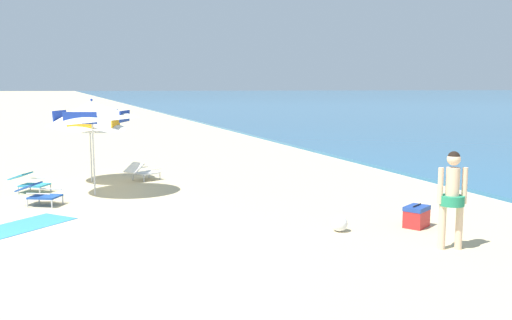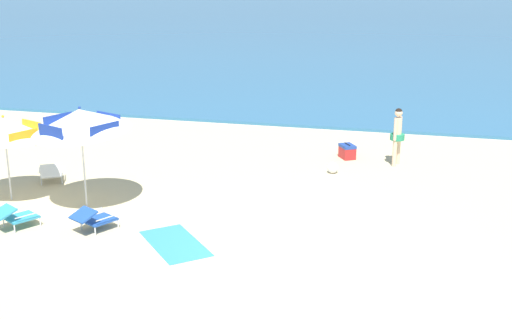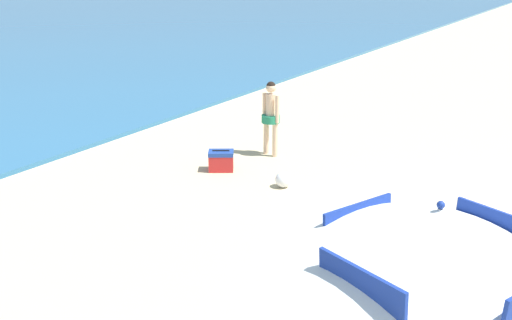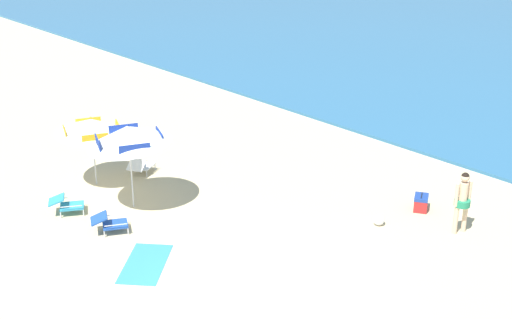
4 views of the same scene
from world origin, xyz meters
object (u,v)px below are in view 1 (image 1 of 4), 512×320
object	(u,v)px
lounge_chair_beside_umbrella	(30,182)
lounge_chair_facing_sea	(142,171)
beach_umbrella_striped_second	(90,119)
beach_umbrella_striped_main	(92,112)
person_standing_near_shore	(452,193)
beach_towel	(24,226)
beach_ball	(340,224)
cooler_box	(416,216)
lounge_chair_under_umbrella	(39,193)

from	to	relation	value
lounge_chair_beside_umbrella	lounge_chair_facing_sea	bearing A→B (deg)	107.25
beach_umbrella_striped_second	lounge_chair_beside_umbrella	size ratio (longest dim) A/B	2.72
beach_umbrella_striped_main	person_standing_near_shore	size ratio (longest dim) A/B	1.91
beach_umbrella_striped_second	person_standing_near_shore	world-z (taller)	beach_umbrella_striped_second
lounge_chair_facing_sea	beach_umbrella_striped_second	bearing A→B (deg)	-100.70
person_standing_near_shore	beach_towel	xyz separation A→B (m)	(-3.91, -6.57, -0.91)
beach_umbrella_striped_second	beach_ball	distance (m)	8.18
beach_umbrella_striped_main	lounge_chair_beside_umbrella	bearing A→B (deg)	-118.57
lounge_chair_facing_sea	beach_towel	size ratio (longest dim) A/B	0.57
lounge_chair_facing_sea	beach_towel	world-z (taller)	lounge_chair_facing_sea
lounge_chair_facing_sea	beach_umbrella_striped_main	bearing A→B (deg)	-38.80
lounge_chair_beside_umbrella	beach_towel	size ratio (longest dim) A/B	0.56
beach_umbrella_striped_main	person_standing_near_shore	world-z (taller)	beach_umbrella_striped_main
beach_umbrella_striped_main	beach_ball	xyz separation A→B (m)	(5.03, 3.97, -1.87)
lounge_chair_facing_sea	lounge_chair_beside_umbrella	bearing A→B (deg)	-72.75
person_standing_near_shore	beach_ball	xyz separation A→B (m)	(-1.57, -1.16, -0.77)
person_standing_near_shore	lounge_chair_facing_sea	bearing A→B (deg)	-155.66
beach_umbrella_striped_second	beach_ball	bearing A→B (deg)	29.41
person_standing_near_shore	cooler_box	size ratio (longest dim) A/B	2.63
beach_umbrella_striped_main	person_standing_near_shore	xyz separation A→B (m)	(6.60, 5.13, -1.10)
beach_umbrella_striped_second	lounge_chair_under_umbrella	xyz separation A→B (m)	(2.80, -1.25, -1.45)
lounge_chair_beside_umbrella	lounge_chair_facing_sea	distance (m)	3.01
beach_umbrella_striped_main	beach_towel	world-z (taller)	beach_umbrella_striped_main
lounge_chair_beside_umbrella	lounge_chair_facing_sea	size ratio (longest dim) A/B	0.98
beach_ball	beach_towel	world-z (taller)	beach_ball
beach_ball	beach_towel	bearing A→B (deg)	-113.39
beach_towel	beach_umbrella_striped_main	bearing A→B (deg)	151.83
beach_umbrella_striped_second	cooler_box	world-z (taller)	beach_umbrella_striped_second
person_standing_near_shore	cooler_box	distance (m)	1.59
beach_umbrella_striped_main	lounge_chair_beside_umbrella	distance (m)	2.44
beach_umbrella_striped_second	beach_towel	bearing A→B (deg)	-17.55
beach_umbrella_striped_main	lounge_chair_under_umbrella	bearing A→B (deg)	-55.68
lounge_chair_beside_umbrella	person_standing_near_shore	distance (m)	9.96
beach_umbrella_striped_main	lounge_chair_facing_sea	distance (m)	2.80
lounge_chair_beside_umbrella	beach_towel	distance (m)	3.51
person_standing_near_shore	beach_ball	distance (m)	2.10
beach_umbrella_striped_main	lounge_chair_under_umbrella	world-z (taller)	beach_umbrella_striped_main
beach_umbrella_striped_second	lounge_chair_beside_umbrella	distance (m)	2.40
beach_umbrella_striped_main	beach_ball	size ratio (longest dim) A/B	10.39
lounge_chair_beside_umbrella	beach_ball	distance (m)	8.00
beach_umbrella_striped_main	lounge_chair_facing_sea	xyz separation A→B (m)	(-1.71, 1.37, -1.75)
person_standing_near_shore	cooler_box	world-z (taller)	person_standing_near_shore
person_standing_near_shore	beach_towel	bearing A→B (deg)	-120.77
lounge_chair_facing_sea	beach_ball	bearing A→B (deg)	21.10
beach_umbrella_striped_second	lounge_chair_facing_sea	world-z (taller)	beach_umbrella_striped_second
lounge_chair_under_umbrella	lounge_chair_beside_umbrella	world-z (taller)	lounge_chair_under_umbrella
lounge_chair_under_umbrella	lounge_chair_beside_umbrella	size ratio (longest dim) A/B	1.00
cooler_box	lounge_chair_beside_umbrella	bearing A→B (deg)	-130.90
person_standing_near_shore	beach_towel	distance (m)	7.70
cooler_box	beach_ball	bearing A→B (deg)	-97.41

